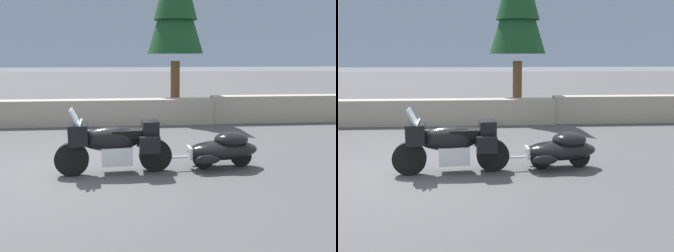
{
  "view_description": "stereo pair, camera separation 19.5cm",
  "coord_description": "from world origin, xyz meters",
  "views": [
    {
      "loc": [
        1.35,
        -7.28,
        2.38
      ],
      "look_at": [
        2.06,
        0.42,
        0.85
      ],
      "focal_mm": 39.83,
      "sensor_mm": 36.0,
      "label": 1
    },
    {
      "loc": [
        1.55,
        -7.3,
        2.38
      ],
      "look_at": [
        2.06,
        0.42,
        0.85
      ],
      "focal_mm": 39.83,
      "sensor_mm": 36.0,
      "label": 2
    }
  ],
  "objects": [
    {
      "name": "stone_guard_wall",
      "position": [
        0.69,
        5.14,
        0.44
      ],
      "size": [
        24.0,
        0.61,
        0.92
      ],
      "color": "gray",
      "rests_on": "ground"
    },
    {
      "name": "car_shaped_trailer",
      "position": [
        3.19,
        0.11,
        0.41
      ],
      "size": [
        2.22,
        0.85,
        0.76
      ],
      "color": "black",
      "rests_on": "ground"
    },
    {
      "name": "distant_ridgeline",
      "position": [
        0.0,
        95.11,
        8.0
      ],
      "size": [
        240.0,
        80.0,
        16.0
      ],
      "primitive_type": "cube",
      "color": "#8C9EB7",
      "rests_on": "ground"
    },
    {
      "name": "touring_motorcycle",
      "position": [
        0.94,
        -0.07,
        0.62
      ],
      "size": [
        2.31,
        0.85,
        1.33
      ],
      "color": "black",
      "rests_on": "ground"
    },
    {
      "name": "ground_plane",
      "position": [
        0.0,
        0.0,
        0.0
      ],
      "size": [
        80.0,
        80.0,
        0.0
      ],
      "primitive_type": "plane",
      "color": "#424244"
    }
  ]
}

